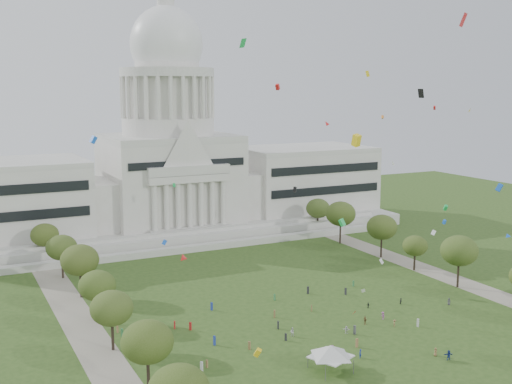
% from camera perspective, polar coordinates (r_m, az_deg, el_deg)
% --- Properties ---
extents(ground, '(400.00, 400.00, 0.00)m').
position_cam_1_polar(ground, '(134.83, 8.78, -12.93)').
color(ground, '#2E4A1A').
rests_on(ground, ground).
extents(capitol, '(160.00, 64.50, 91.30)m').
position_cam_1_polar(capitol, '(228.84, -7.68, 2.05)').
color(capitol, beige).
rests_on(capitol, ground).
extents(path_left, '(8.00, 160.00, 0.04)m').
position_cam_1_polar(path_left, '(143.07, -15.02, -11.81)').
color(path_left, gray).
rests_on(path_left, ground).
extents(path_right, '(8.00, 160.00, 0.04)m').
position_cam_1_polar(path_right, '(185.66, 15.63, -6.92)').
color(path_right, gray).
rests_on(path_right, ground).
extents(row_tree_l_1, '(8.86, 8.86, 12.59)m').
position_cam_1_polar(row_tree_l_1, '(110.79, -9.64, -13.00)').
color(row_tree_l_1, black).
rests_on(row_tree_l_1, ground).
extents(row_tree_l_2, '(8.42, 8.42, 11.97)m').
position_cam_1_polar(row_tree_l_2, '(129.08, -12.71, -10.05)').
color(row_tree_l_2, black).
rests_on(row_tree_l_2, ground).
extents(row_tree_r_2, '(9.55, 9.55, 13.58)m').
position_cam_1_polar(row_tree_r_2, '(171.84, 17.62, -4.99)').
color(row_tree_r_2, black).
rests_on(row_tree_r_2, ground).
extents(row_tree_l_3, '(8.12, 8.12, 11.55)m').
position_cam_1_polar(row_tree_l_3, '(144.78, -13.94, -8.08)').
color(row_tree_l_3, black).
rests_on(row_tree_l_3, ground).
extents(row_tree_r_3, '(7.01, 7.01, 9.98)m').
position_cam_1_polar(row_tree_r_3, '(184.79, 13.96, -4.66)').
color(row_tree_r_3, black).
rests_on(row_tree_r_3, ground).
extents(row_tree_l_4, '(9.29, 9.29, 13.21)m').
position_cam_1_polar(row_tree_l_4, '(161.91, -15.40, -5.85)').
color(row_tree_l_4, black).
rests_on(row_tree_l_4, ground).
extents(row_tree_r_4, '(9.19, 9.19, 13.06)m').
position_cam_1_polar(row_tree_r_4, '(196.25, 11.13, -3.09)').
color(row_tree_r_4, black).
rests_on(row_tree_r_4, ground).
extents(row_tree_l_5, '(8.33, 8.33, 11.85)m').
position_cam_1_polar(row_tree_l_5, '(179.72, -16.90, -4.75)').
color(row_tree_l_5, black).
rests_on(row_tree_l_5, ground).
extents(row_tree_r_5, '(9.82, 9.82, 13.96)m').
position_cam_1_polar(row_tree_r_5, '(211.36, 7.53, -1.94)').
color(row_tree_r_5, black).
rests_on(row_tree_r_5, ground).
extents(row_tree_l_6, '(8.19, 8.19, 11.64)m').
position_cam_1_polar(row_tree_l_6, '(196.98, -18.27, -3.65)').
color(row_tree_l_6, black).
rests_on(row_tree_l_6, ground).
extents(row_tree_r_6, '(8.42, 8.42, 11.97)m').
position_cam_1_polar(row_tree_r_6, '(227.71, 5.53, -1.45)').
color(row_tree_r_6, black).
rests_on(row_tree_r_6, ground).
extents(event_tent, '(11.68, 11.68, 4.99)m').
position_cam_1_polar(event_tent, '(119.66, 6.66, -13.84)').
color(event_tent, '#4C4C4C').
rests_on(event_tent, ground).
extents(person_0, '(0.99, 0.95, 1.71)m').
position_cam_1_polar(person_0, '(159.91, 16.78, -9.30)').
color(person_0, '#4C4C51').
rests_on(person_0, ground).
extents(person_2, '(0.86, 0.72, 1.51)m').
position_cam_1_polar(person_2, '(157.63, 12.77, -9.44)').
color(person_2, '#26262B').
rests_on(person_2, ground).
extents(person_3, '(0.63, 1.17, 1.78)m').
position_cam_1_polar(person_3, '(146.95, 11.21, -10.73)').
color(person_3, '#994C8C').
rests_on(person_3, ground).
extents(person_4, '(0.80, 1.17, 1.84)m').
position_cam_1_polar(person_4, '(143.47, 9.66, -11.17)').
color(person_4, olive).
rests_on(person_4, ground).
extents(person_5, '(1.52, 1.44, 1.62)m').
position_cam_1_polar(person_5, '(137.90, 8.03, -12.03)').
color(person_5, silver).
rests_on(person_5, ground).
extents(person_6, '(0.64, 0.88, 1.65)m').
position_cam_1_polar(person_6, '(130.69, 15.66, -13.53)').
color(person_6, olive).
rests_on(person_6, ground).
extents(person_7, '(0.80, 0.80, 1.80)m').
position_cam_1_polar(person_7, '(126.74, 9.24, -13.99)').
color(person_7, navy).
rests_on(person_7, ground).
extents(person_8, '(1.09, 1.00, 1.91)m').
position_cam_1_polar(person_8, '(135.39, 3.23, -12.30)').
color(person_8, silver).
rests_on(person_8, ground).
extents(person_9, '(0.92, 1.16, 1.59)m').
position_cam_1_polar(person_9, '(143.24, 12.22, -11.34)').
color(person_9, olive).
rests_on(person_9, ground).
extents(person_10, '(0.70, 0.91, 1.37)m').
position_cam_1_polar(person_10, '(153.50, 9.95, -9.89)').
color(person_10, '#26262B').
rests_on(person_10, ground).
extents(person_11, '(1.91, 1.26, 1.92)m').
position_cam_1_polar(person_11, '(129.58, 16.76, -13.72)').
color(person_11, navy).
rests_on(person_11, ground).
extents(distant_crowd, '(62.98, 33.78, 1.93)m').
position_cam_1_polar(distant_crowd, '(139.21, 0.91, -11.71)').
color(distant_crowd, silver).
rests_on(distant_crowd, ground).
extents(kite_swarm, '(76.96, 102.52, 66.58)m').
position_cam_1_polar(kite_swarm, '(136.53, 6.38, 1.05)').
color(kite_swarm, orange).
rests_on(kite_swarm, ground).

